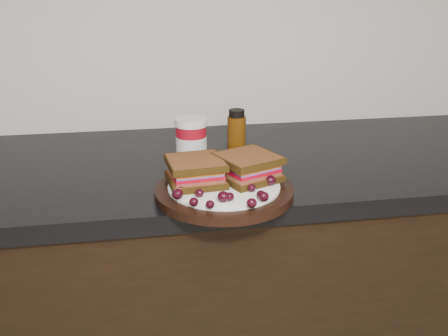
# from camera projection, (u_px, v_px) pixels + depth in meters

# --- Properties ---
(base_cabinets) EXTENTS (3.96, 0.58, 0.86)m
(base_cabinets) POSITION_uv_depth(u_px,v_px,m) (111.00, 329.00, 1.34)
(base_cabinets) COLOR black
(base_cabinets) RESTS_ON ground_plane
(countertop) EXTENTS (3.98, 0.60, 0.04)m
(countertop) POSITION_uv_depth(u_px,v_px,m) (96.00, 174.00, 1.18)
(countertop) COLOR black
(countertop) RESTS_ON base_cabinets
(plate) EXTENTS (0.28, 0.28, 0.02)m
(plate) POSITION_uv_depth(u_px,v_px,m) (224.00, 192.00, 1.01)
(plate) COLOR black
(plate) RESTS_ON countertop
(sandwich_left) EXTENTS (0.12, 0.12, 0.05)m
(sandwich_left) POSITION_uv_depth(u_px,v_px,m) (196.00, 171.00, 1.00)
(sandwich_left) COLOR brown
(sandwich_left) RESTS_ON plate
(sandwich_right) EXTENTS (0.15, 0.15, 0.05)m
(sandwich_right) POSITION_uv_depth(u_px,v_px,m) (248.00, 167.00, 1.03)
(sandwich_right) COLOR brown
(sandwich_right) RESTS_ON plate
(grape_0) EXTENTS (0.02, 0.02, 0.02)m
(grape_0) POSITION_uv_depth(u_px,v_px,m) (178.00, 194.00, 0.93)
(grape_0) COLOR black
(grape_0) RESTS_ON plate
(grape_1) EXTENTS (0.02, 0.02, 0.02)m
(grape_1) POSITION_uv_depth(u_px,v_px,m) (199.00, 193.00, 0.94)
(grape_1) COLOR black
(grape_1) RESTS_ON plate
(grape_2) EXTENTS (0.02, 0.02, 0.02)m
(grape_2) POSITION_uv_depth(u_px,v_px,m) (194.00, 202.00, 0.91)
(grape_2) COLOR black
(grape_2) RESTS_ON plate
(grape_3) EXTENTS (0.02, 0.02, 0.02)m
(grape_3) POSITION_uv_depth(u_px,v_px,m) (210.00, 204.00, 0.90)
(grape_3) COLOR black
(grape_3) RESTS_ON plate
(grape_4) EXTENTS (0.02, 0.02, 0.02)m
(grape_4) POSITION_uv_depth(u_px,v_px,m) (223.00, 197.00, 0.92)
(grape_4) COLOR black
(grape_4) RESTS_ON plate
(grape_5) EXTENTS (0.02, 0.02, 0.02)m
(grape_5) POSITION_uv_depth(u_px,v_px,m) (230.00, 197.00, 0.93)
(grape_5) COLOR black
(grape_5) RESTS_ON plate
(grape_6) EXTENTS (0.02, 0.02, 0.02)m
(grape_6) POSITION_uv_depth(u_px,v_px,m) (252.00, 203.00, 0.90)
(grape_6) COLOR black
(grape_6) RESTS_ON plate
(grape_7) EXTENTS (0.02, 0.02, 0.02)m
(grape_7) POSITION_uv_depth(u_px,v_px,m) (264.00, 197.00, 0.92)
(grape_7) COLOR black
(grape_7) RESTS_ON plate
(grape_8) EXTENTS (0.02, 0.02, 0.02)m
(grape_8) POSITION_uv_depth(u_px,v_px,m) (261.00, 194.00, 0.94)
(grape_8) COLOR black
(grape_8) RESTS_ON plate
(grape_9) EXTENTS (0.02, 0.02, 0.02)m
(grape_9) POSITION_uv_depth(u_px,v_px,m) (252.00, 188.00, 0.97)
(grape_9) COLOR black
(grape_9) RESTS_ON plate
(grape_10) EXTENTS (0.02, 0.02, 0.02)m
(grape_10) POSITION_uv_depth(u_px,v_px,m) (271.00, 180.00, 1.00)
(grape_10) COLOR black
(grape_10) RESTS_ON plate
(grape_11) EXTENTS (0.02, 0.02, 0.02)m
(grape_11) POSITION_uv_depth(u_px,v_px,m) (263.00, 178.00, 1.01)
(grape_11) COLOR black
(grape_11) RESTS_ON plate
(grape_12) EXTENTS (0.02, 0.02, 0.02)m
(grape_12) POSITION_uv_depth(u_px,v_px,m) (265.00, 178.00, 1.02)
(grape_12) COLOR black
(grape_12) RESTS_ON plate
(grape_13) EXTENTS (0.02, 0.02, 0.01)m
(grape_13) POSITION_uv_depth(u_px,v_px,m) (252.00, 170.00, 1.06)
(grape_13) COLOR black
(grape_13) RESTS_ON plate
(grape_14) EXTENTS (0.01, 0.01, 0.01)m
(grape_14) POSITION_uv_depth(u_px,v_px,m) (199.00, 172.00, 1.05)
(grape_14) COLOR black
(grape_14) RESTS_ON plate
(grape_15) EXTENTS (0.02, 0.02, 0.02)m
(grape_15) POSITION_uv_depth(u_px,v_px,m) (203.00, 178.00, 1.02)
(grape_15) COLOR black
(grape_15) RESTS_ON plate
(grape_16) EXTENTS (0.02, 0.02, 0.02)m
(grape_16) POSITION_uv_depth(u_px,v_px,m) (181.00, 179.00, 1.01)
(grape_16) COLOR black
(grape_16) RESTS_ON plate
(grape_17) EXTENTS (0.02, 0.02, 0.02)m
(grape_17) POSITION_uv_depth(u_px,v_px,m) (188.00, 183.00, 0.99)
(grape_17) COLOR black
(grape_17) RESTS_ON plate
(grape_18) EXTENTS (0.02, 0.02, 0.02)m
(grape_18) POSITION_uv_depth(u_px,v_px,m) (180.00, 188.00, 0.96)
(grape_18) COLOR black
(grape_18) RESTS_ON plate
(grape_19) EXTENTS (0.02, 0.02, 0.02)m
(grape_19) POSITION_uv_depth(u_px,v_px,m) (196.00, 174.00, 1.04)
(grape_19) COLOR black
(grape_19) RESTS_ON plate
(grape_20) EXTENTS (0.02, 0.02, 0.02)m
(grape_20) POSITION_uv_depth(u_px,v_px,m) (202.00, 181.00, 1.00)
(grape_20) COLOR black
(grape_20) RESTS_ON plate
(grape_21) EXTENTS (0.02, 0.02, 0.01)m
(grape_21) POSITION_uv_depth(u_px,v_px,m) (190.00, 185.00, 0.99)
(grape_21) COLOR black
(grape_21) RESTS_ON plate
(condiment_jar) EXTENTS (0.10, 0.10, 0.11)m
(condiment_jar) POSITION_uv_depth(u_px,v_px,m) (191.00, 141.00, 1.17)
(condiment_jar) COLOR maroon
(condiment_jar) RESTS_ON countertop
(oil_bottle) EXTENTS (0.06, 0.06, 0.12)m
(oil_bottle) POSITION_uv_depth(u_px,v_px,m) (236.00, 135.00, 1.20)
(oil_bottle) COLOR #4F2907
(oil_bottle) RESTS_ON countertop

